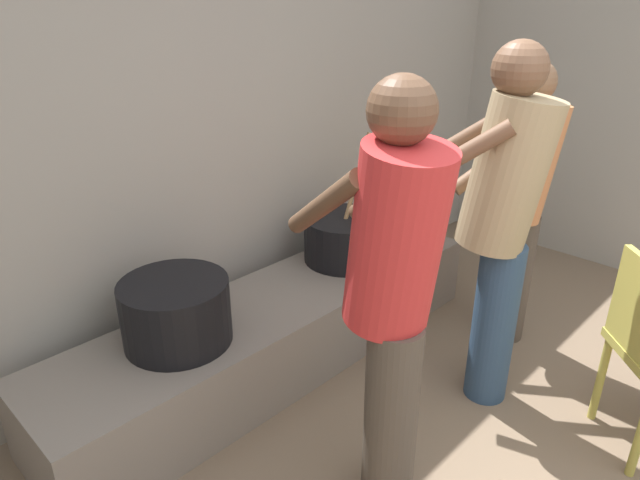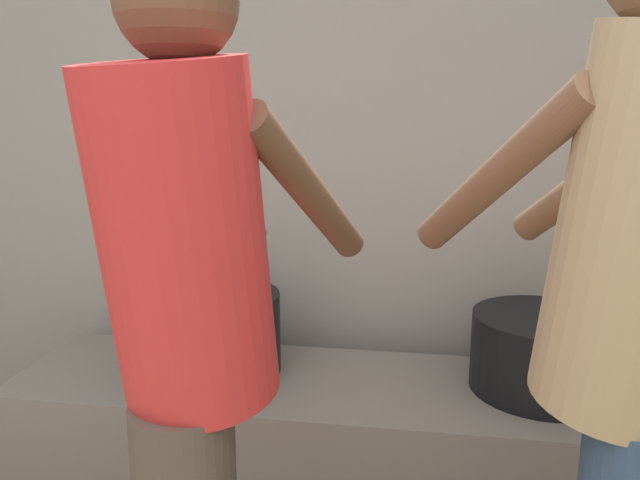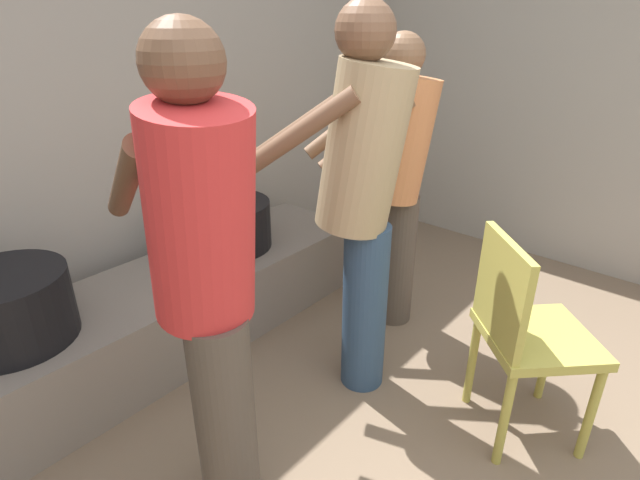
% 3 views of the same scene
% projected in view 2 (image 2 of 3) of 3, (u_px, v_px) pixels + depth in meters
% --- Properties ---
extents(block_enclosure_rear, '(5.73, 0.20, 2.14)m').
position_uv_depth(block_enclosure_rear, '(331.00, 176.00, 2.50)').
color(block_enclosure_rear, '#9E998E').
rests_on(block_enclosure_rear, ground_plane).
extents(hearth_ledge, '(2.53, 0.60, 0.40)m').
position_uv_depth(hearth_ledge, '(371.00, 436.00, 2.14)').
color(hearth_ledge, slate).
rests_on(hearth_ledge, ground_plane).
extents(cooking_pot_main, '(0.47, 0.47, 0.71)m').
position_uv_depth(cooking_pot_main, '(543.00, 352.00, 2.03)').
color(cooking_pot_main, black).
rests_on(cooking_pot_main, hearth_ledge).
extents(cooking_pot_secondary, '(0.47, 0.47, 0.29)m').
position_uv_depth(cooking_pot_secondary, '(214.00, 333.00, 2.17)').
color(cooking_pot_secondary, black).
rests_on(cooking_pot_secondary, hearth_ledge).
extents(cook_in_red_shirt, '(0.50, 0.73, 1.61)m').
position_uv_depth(cook_in_red_shirt, '(189.00, 327.00, 1.14)').
color(cook_in_red_shirt, '#4C4238').
rests_on(cook_in_red_shirt, ground_plane).
extents(cook_in_tan_shirt, '(0.62, 0.75, 1.67)m').
position_uv_depth(cook_in_tan_shirt, '(640.00, 327.00, 1.04)').
color(cook_in_tan_shirt, navy).
rests_on(cook_in_tan_shirt, ground_plane).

